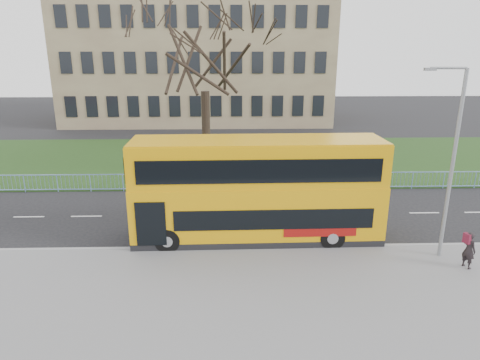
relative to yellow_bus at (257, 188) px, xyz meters
name	(u,v)px	position (x,y,z in m)	size (l,w,h in m)	color
ground	(261,234)	(0.22, 0.51, -2.49)	(120.00, 120.00, 0.00)	black
pavement	(276,319)	(0.22, -6.24, -2.43)	(80.00, 10.50, 0.12)	slate
kerb	(263,247)	(0.22, -1.04, -2.42)	(80.00, 0.20, 0.14)	gray
grass_verge	(247,159)	(0.22, 14.81, -2.45)	(80.00, 15.40, 0.08)	#1F3915
guard_railing	(253,182)	(0.22, 7.11, -1.94)	(40.00, 0.12, 1.10)	#7FA6E3
bare_tree	(205,74)	(-2.78, 10.51, 4.34)	(9.44, 9.44, 13.49)	black
civic_building	(199,61)	(-4.78, 35.51, 4.51)	(30.00, 15.00, 14.00)	#816B52
yellow_bus	(257,188)	(0.00, 0.00, 0.00)	(11.10, 2.80, 4.64)	#E19E09
pedestrian	(469,250)	(8.16, -3.12, -1.61)	(0.55, 0.36, 1.52)	black
street_lamp	(451,158)	(7.47, -2.06, 1.85)	(1.63, 0.28, 7.69)	gray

